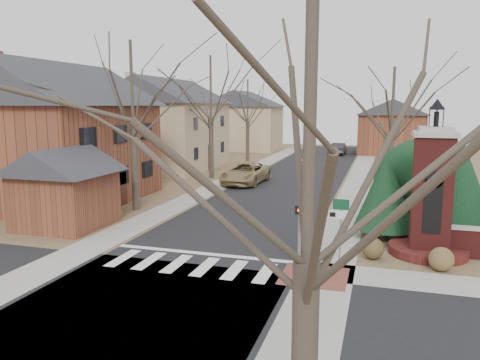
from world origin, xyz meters
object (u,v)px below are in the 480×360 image
(traffic_signal_pole, at_px, (300,209))
(pickup_truck, at_px, (245,173))
(brick_gate_monument, at_px, (431,204))
(distant_car, at_px, (339,149))
(sign_post, at_px, (340,220))

(traffic_signal_pole, xyz_separation_m, pickup_truck, (-7.70, 19.51, -1.75))
(brick_gate_monument, bearing_deg, distant_car, 100.31)
(traffic_signal_pole, distance_m, pickup_truck, 21.05)
(sign_post, bearing_deg, traffic_signal_pole, -132.43)
(brick_gate_monument, bearing_deg, pickup_truck, 129.42)
(sign_post, height_order, distant_car, sign_post)
(sign_post, height_order, brick_gate_monument, brick_gate_monument)
(brick_gate_monument, height_order, pickup_truck, brick_gate_monument)
(sign_post, xyz_separation_m, distant_car, (-3.88, 43.05, -1.20))
(brick_gate_monument, bearing_deg, traffic_signal_pole, -136.76)
(traffic_signal_pole, bearing_deg, distant_car, 93.33)
(distant_car, bearing_deg, brick_gate_monument, 101.62)
(sign_post, relative_size, pickup_truck, 0.46)
(sign_post, bearing_deg, distant_car, 95.15)
(pickup_truck, distance_m, distant_car, 25.48)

